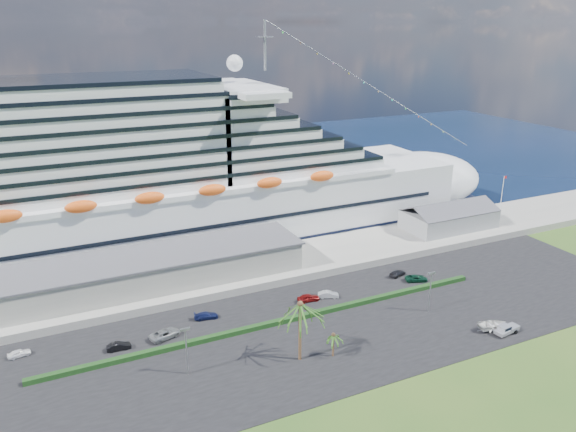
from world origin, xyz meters
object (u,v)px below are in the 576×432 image
cruise_ship (146,183)px  boat_trailer (493,325)px  pickup_truck (506,329)px  parked_car_3 (206,315)px

cruise_ship → boat_trailer: 83.32m
pickup_truck → boat_trailer: 2.40m
parked_car_3 → pickup_truck: size_ratio=0.87×
cruise_ship → parked_car_3: 43.30m
cruise_ship → parked_car_3: cruise_ship is taller
cruise_ship → boat_trailer: (47.42, -66.75, -15.40)m
pickup_truck → boat_trailer: (-1.41, 1.93, 0.21)m
pickup_truck → boat_trailer: bearing=126.1°
cruise_ship → pickup_truck: (48.83, -68.69, -15.61)m
cruise_ship → pickup_truck: cruise_ship is taller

